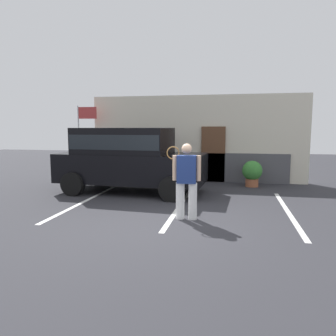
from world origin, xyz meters
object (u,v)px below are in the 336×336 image
at_px(potted_plant_by_porch, 252,172).
at_px(flag_pole, 83,129).
at_px(parked_suv, 129,157).
at_px(tennis_player_man, 186,180).

height_order(potted_plant_by_porch, flag_pole, flag_pole).
relative_size(parked_suv, potted_plant_by_porch, 5.16).
distance_m(potted_plant_by_porch, flag_pole, 6.66).
xyz_separation_m(tennis_player_man, flag_pole, (-4.79, 4.71, 1.13)).
distance_m(parked_suv, potted_plant_by_porch, 4.36).
bearing_deg(flag_pole, tennis_player_man, -44.55).
xyz_separation_m(tennis_player_man, potted_plant_by_porch, (1.69, 4.43, -0.39)).
bearing_deg(parked_suv, flag_pole, 144.40).
bearing_deg(parked_suv, tennis_player_man, -46.49).
xyz_separation_m(parked_suv, potted_plant_by_porch, (3.93, 1.77, -0.64)).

